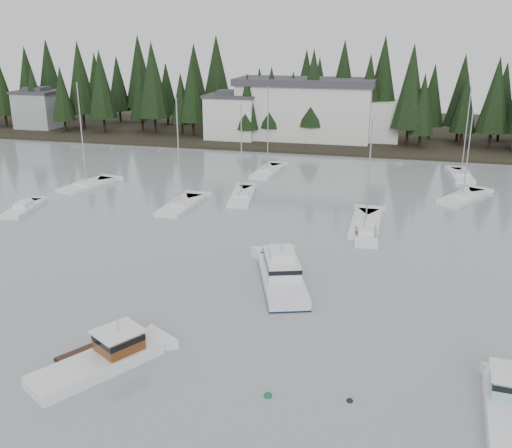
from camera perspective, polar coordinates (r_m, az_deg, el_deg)
The scene contains 20 objects.
ground at distance 32.28m, azimuth -12.20°, elevation -18.89°, with size 260.00×260.00×0.00m, color gray.
far_shore_land at distance 121.75m, azimuth 8.38°, elevation 9.35°, with size 240.00×54.00×1.00m, color black.
conifer_treeline at distance 110.97m, azimuth 7.74°, elevation 8.47°, with size 200.00×22.00×20.00m, color black, non-canonical shape.
house_west at distance 107.03m, azimuth -2.39°, elevation 10.77°, with size 9.54×7.42×8.75m.
house_far_west at distance 127.24m, azimuth -20.90°, elevation 10.75°, with size 8.48×7.42×8.25m.
harbor_inn at distance 106.88m, azimuth 6.03°, elevation 11.28°, with size 29.50×11.50×10.90m.
lobster_boat_brown at distance 36.90m, azimuth -15.17°, elevation -13.03°, with size 6.50×8.28×3.99m.
cabin_cruiser_center at distance 46.45m, azimuth 2.58°, elevation -5.19°, with size 6.24×10.57×4.34m.
lobster_boat_teal at distance 34.45m, azimuth 24.15°, elevation -16.61°, with size 3.07×7.47×4.06m.
sailboat_0 at distance 66.95m, azimuth -7.52°, elevation 1.73°, with size 3.18×8.65×13.12m.
sailboat_1 at distance 61.12m, azimuth 10.90°, elevation -0.14°, with size 2.96×9.62×11.77m.
sailboat_2 at distance 85.27m, azimuth 19.80°, elevation 4.48°, with size 3.29×8.24×13.06m.
sailboat_6 at distance 82.80m, azimuth 1.16°, elevation 5.19°, with size 3.38×9.15×12.82m.
sailboat_7 at distance 74.11m, azimuth 19.95°, elevation 2.40°, with size 6.60×8.94×11.16m.
sailboat_8 at distance 78.36m, azimuth -16.56°, elevation 3.63°, with size 4.77×8.53×14.01m.
sailboat_9 at distance 70.11m, azimuth -1.43°, elevation 2.66°, with size 3.87×9.08×11.97m.
runabout_0 at distance 70.31m, azimuth -22.20°, elevation 1.35°, with size 3.21×7.14×1.42m.
runabout_1 at distance 57.59m, azimuth 10.91°, elevation -1.24°, with size 2.71×6.24×1.42m.
mooring_buoy_green at distance 33.49m, azimuth 1.18°, elevation -16.84°, with size 0.48×0.48×0.48m, color #145933.
mooring_buoy_dark at distance 33.52m, azimuth 9.35°, elevation -17.09°, with size 0.37×0.37×0.37m, color black.
Camera 1 is at (12.40, -22.54, 19.49)m, focal length 40.00 mm.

